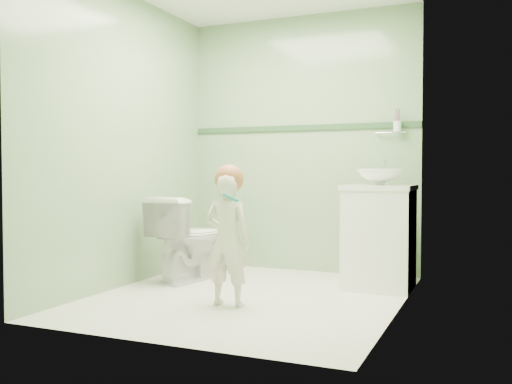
% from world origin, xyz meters
% --- Properties ---
extents(ground, '(2.50, 2.50, 0.00)m').
position_xyz_m(ground, '(0.00, 0.00, 0.00)').
color(ground, white).
rests_on(ground, ground).
extents(room_shell, '(2.50, 2.54, 2.40)m').
position_xyz_m(room_shell, '(0.00, 0.00, 1.20)').
color(room_shell, '#85B07D').
rests_on(room_shell, ground).
extents(trim_stripe, '(2.20, 0.02, 0.05)m').
position_xyz_m(trim_stripe, '(0.00, 1.24, 1.35)').
color(trim_stripe, '#2F5430').
rests_on(trim_stripe, room_shell).
extents(vanity, '(0.52, 0.50, 0.80)m').
position_xyz_m(vanity, '(0.84, 0.70, 0.40)').
color(vanity, white).
rests_on(vanity, ground).
extents(counter, '(0.54, 0.52, 0.04)m').
position_xyz_m(counter, '(0.84, 0.70, 0.81)').
color(counter, white).
rests_on(counter, vanity).
extents(basin, '(0.37, 0.37, 0.13)m').
position_xyz_m(basin, '(0.84, 0.70, 0.89)').
color(basin, white).
rests_on(basin, counter).
extents(faucet, '(0.03, 0.13, 0.18)m').
position_xyz_m(faucet, '(0.84, 0.89, 0.97)').
color(faucet, silver).
rests_on(faucet, counter).
extents(cup_holder, '(0.26, 0.07, 0.21)m').
position_xyz_m(cup_holder, '(0.89, 1.18, 1.33)').
color(cup_holder, silver).
rests_on(cup_holder, room_shell).
extents(toilet, '(0.52, 0.77, 0.73)m').
position_xyz_m(toilet, '(-0.74, 0.40, 0.36)').
color(toilet, white).
rests_on(toilet, ground).
extents(toddler, '(0.34, 0.23, 0.92)m').
position_xyz_m(toddler, '(-0.02, -0.31, 0.46)').
color(toddler, beige).
rests_on(toddler, ground).
extents(hair_cap, '(0.20, 0.20, 0.20)m').
position_xyz_m(hair_cap, '(-0.02, -0.28, 0.88)').
color(hair_cap, '#A35C37').
rests_on(hair_cap, toddler).
extents(teal_toothbrush, '(0.11, 0.13, 0.08)m').
position_xyz_m(teal_toothbrush, '(0.06, -0.43, 0.76)').
color(teal_toothbrush, '#087B6D').
rests_on(teal_toothbrush, toddler).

